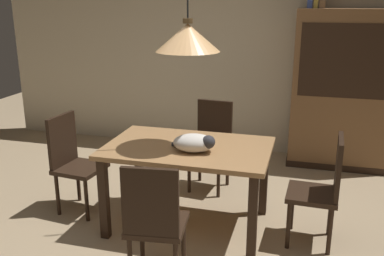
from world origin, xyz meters
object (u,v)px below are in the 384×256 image
Objects in this scene: pendant_lamp at (188,37)px; book_yellow_short at (316,0)px; chair_near_front at (154,220)px; chair_left_side at (73,159)px; cat_sleeping at (195,143)px; hutch_bookcase at (340,94)px; chair_right_side at (323,186)px; chair_far_back at (212,141)px; dining_table at (188,157)px.

pendant_lamp reaches higher than book_yellow_short.
chair_near_front is 1.00× the size of chair_left_side.
pendant_lamp reaches higher than chair_near_front.
hutch_bookcase reaches higher than cat_sleeping.
pendant_lamp is at bearing -125.04° from hutch_bookcase.
chair_right_side is 1.93m from hutch_bookcase.
chair_near_front and chair_right_side have the same top height.
hutch_bookcase reaches higher than chair_far_back.
chair_left_side is at bearing -142.57° from hutch_bookcase.
cat_sleeping is 1.99× the size of book_yellow_short.
hutch_bookcase is (2.45, 1.87, 0.38)m from chair_left_side.
hutch_bookcase is at bearing 58.61° from cat_sleeping.
chair_near_front is at bearing -89.96° from chair_far_back.
chair_right_side reaches higher than cat_sleeping.
chair_left_side is (-1.13, 0.01, -0.14)m from dining_table.
cat_sleeping is at bearing -52.39° from pendant_lamp.
book_yellow_short is (2.09, 1.87, 1.43)m from chair_left_side.
chair_near_front is 0.50× the size of hutch_bookcase.
hutch_bookcase is (1.32, 1.88, 0.24)m from dining_table.
book_yellow_short is (0.95, 2.76, 1.43)m from chair_near_front.
chair_right_side and chair_far_back have the same top height.
dining_table is at bearing 179.84° from chair_right_side.
book_yellow_short reaches higher than chair_right_side.
chair_near_front is 1.76m from chair_far_back.
chair_left_side is at bearing -138.12° from book_yellow_short.
book_yellow_short is at bearing 46.49° from chair_far_back.
book_yellow_short is at bearing 70.96° from chair_near_front.
chair_right_side is 1.00× the size of chair_far_back.
chair_near_front reaches higher than dining_table.
book_yellow_short is (0.95, 1.00, 1.43)m from chair_far_back.
dining_table is 1.14m from chair_right_side.
chair_near_front is 1.42m from chair_right_side.
chair_left_side is 1.27m from cat_sleeping.
book_yellow_short is (-0.36, 0.00, 1.05)m from hutch_bookcase.
chair_far_back is 0.50× the size of hutch_bookcase.
dining_table is 0.89m from chair_far_back.
hutch_bookcase is (1.32, 1.88, -0.77)m from pendant_lamp.
hutch_bookcase is at bearing 84.23° from chair_right_side.
chair_right_side is 2.34× the size of cat_sleeping.
chair_near_front is at bearing -141.98° from chair_right_side.
book_yellow_short is (-0.17, 1.89, 1.43)m from chair_right_side.
chair_near_front is at bearing -89.39° from dining_table.
dining_table is 0.24m from cat_sleeping.
dining_table is 1.01m from pendant_lamp.
dining_table is 7.00× the size of book_yellow_short.
chair_right_side is at bearing -38.18° from chair_far_back.
hutch_bookcase is 9.25× the size of book_yellow_short.
book_yellow_short reaches higher than chair_left_side.
chair_far_back is at bearing 37.43° from chair_left_side.
chair_far_back is at bearing 94.98° from cat_sleeping.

